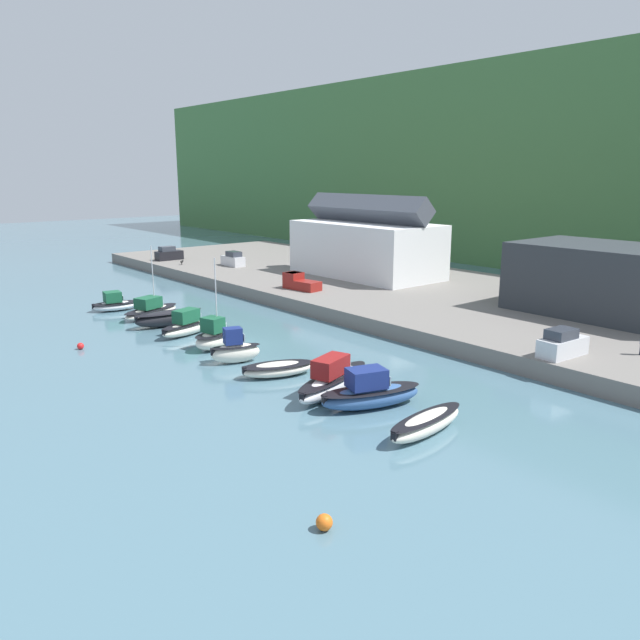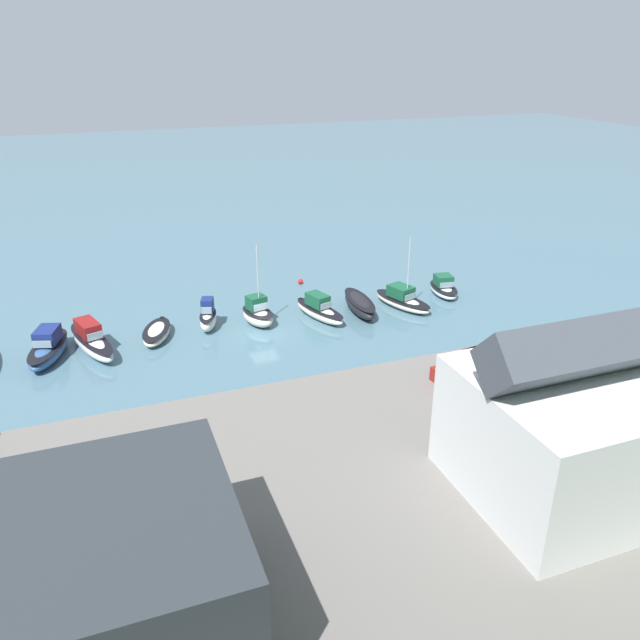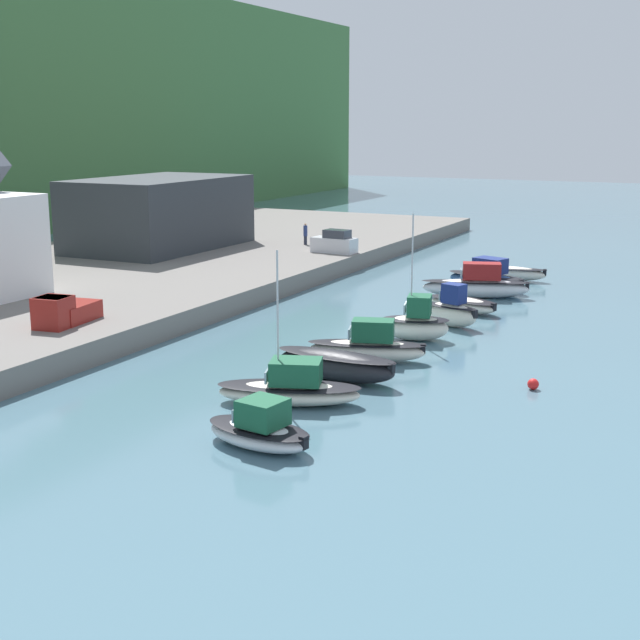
{
  "view_description": "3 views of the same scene",
  "coord_description": "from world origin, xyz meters",
  "px_view_note": "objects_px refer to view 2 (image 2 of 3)",
  "views": [
    {
      "loc": [
        46.28,
        -28.57,
        15.12
      ],
      "look_at": [
        3.34,
        7.15,
        1.82
      ],
      "focal_mm": 35.0,
      "sensor_mm": 36.0,
      "label": 1
    },
    {
      "loc": [
        13.58,
        51.54,
        24.74
      ],
      "look_at": [
        -3.96,
        4.52,
        2.55
      ],
      "focal_mm": 35.0,
      "sensor_mm": 36.0,
      "label": 2
    },
    {
      "loc": [
        -51.8,
        -20.62,
        13.5
      ],
      "look_at": [
        -2.69,
        3.41,
        1.3
      ],
      "focal_mm": 50.0,
      "sensor_mm": 36.0,
      "label": 3
    }
  ],
  "objects_px": {
    "mooring_buoy_0": "(300,281)",
    "moored_boat_8": "(48,348)",
    "moored_boat_6": "(157,333)",
    "moored_boat_7": "(91,341)",
    "moored_boat_0": "(443,288)",
    "moored_boat_3": "(319,310)",
    "moored_boat_5": "(208,317)",
    "pickup_truck_0": "(468,367)",
    "moored_boat_1": "(402,300)",
    "moored_boat_2": "(359,305)",
    "moored_boat_4": "(258,314)"
  },
  "relations": [
    {
      "from": "moored_boat_7",
      "to": "moored_boat_8",
      "type": "distance_m",
      "value": 3.49
    },
    {
      "from": "moored_boat_4",
      "to": "moored_boat_6",
      "type": "distance_m",
      "value": 9.56
    },
    {
      "from": "moored_boat_7",
      "to": "moored_boat_2",
      "type": "bearing_deg",
      "value": 161.11
    },
    {
      "from": "moored_boat_6",
      "to": "pickup_truck_0",
      "type": "distance_m",
      "value": 28.1
    },
    {
      "from": "moored_boat_4",
      "to": "pickup_truck_0",
      "type": "xyz_separation_m",
      "value": [
        -11.52,
        18.34,
        1.25
      ]
    },
    {
      "from": "moored_boat_0",
      "to": "moored_boat_3",
      "type": "height_order",
      "value": "moored_boat_3"
    },
    {
      "from": "moored_boat_3",
      "to": "pickup_truck_0",
      "type": "relative_size",
      "value": 1.45
    },
    {
      "from": "moored_boat_5",
      "to": "moored_boat_8",
      "type": "xyz_separation_m",
      "value": [
        14.06,
        1.52,
        -0.11
      ]
    },
    {
      "from": "moored_boat_5",
      "to": "pickup_truck_0",
      "type": "bearing_deg",
      "value": 148.07
    },
    {
      "from": "moored_boat_1",
      "to": "moored_boat_8",
      "type": "distance_m",
      "value": 33.73
    },
    {
      "from": "moored_boat_7",
      "to": "moored_boat_8",
      "type": "relative_size",
      "value": 1.16
    },
    {
      "from": "moored_boat_0",
      "to": "moored_boat_8",
      "type": "xyz_separation_m",
      "value": [
        39.52,
        1.3,
        0.23
      ]
    },
    {
      "from": "moored_boat_5",
      "to": "moored_boat_4",
      "type": "bearing_deg",
      "value": -172.09
    },
    {
      "from": "moored_boat_2",
      "to": "moored_boat_4",
      "type": "distance_m",
      "value": 10.39
    },
    {
      "from": "moored_boat_8",
      "to": "mooring_buoy_0",
      "type": "distance_m",
      "value": 27.91
    },
    {
      "from": "moored_boat_3",
      "to": "moored_boat_7",
      "type": "relative_size",
      "value": 0.82
    },
    {
      "from": "mooring_buoy_0",
      "to": "moored_boat_3",
      "type": "bearing_deg",
      "value": 82.05
    },
    {
      "from": "moored_boat_2",
      "to": "moored_boat_8",
      "type": "height_order",
      "value": "moored_boat_8"
    },
    {
      "from": "moored_boat_4",
      "to": "moored_boat_7",
      "type": "xyz_separation_m",
      "value": [
        15.2,
        0.51,
        -0.06
      ]
    },
    {
      "from": "moored_boat_2",
      "to": "moored_boat_6",
      "type": "height_order",
      "value": "moored_boat_2"
    },
    {
      "from": "moored_boat_4",
      "to": "mooring_buoy_0",
      "type": "distance_m",
      "value": 11.79
    },
    {
      "from": "moored_boat_7",
      "to": "moored_boat_3",
      "type": "bearing_deg",
      "value": 161.12
    },
    {
      "from": "moored_boat_5",
      "to": "moored_boat_7",
      "type": "distance_m",
      "value": 10.65
    },
    {
      "from": "moored_boat_1",
      "to": "pickup_truck_0",
      "type": "relative_size",
      "value": 1.53
    },
    {
      "from": "moored_boat_0",
      "to": "pickup_truck_0",
      "type": "xyz_separation_m",
      "value": [
        9.31,
        18.94,
        1.58
      ]
    },
    {
      "from": "mooring_buoy_0",
      "to": "moored_boat_8",
      "type": "bearing_deg",
      "value": 20.6
    },
    {
      "from": "moored_boat_1",
      "to": "moored_boat_0",
      "type": "bearing_deg",
      "value": 175.92
    },
    {
      "from": "pickup_truck_0",
      "to": "mooring_buoy_0",
      "type": "relative_size",
      "value": 8.42
    },
    {
      "from": "moored_boat_4",
      "to": "pickup_truck_0",
      "type": "height_order",
      "value": "moored_boat_4"
    },
    {
      "from": "moored_boat_2",
      "to": "moored_boat_4",
      "type": "bearing_deg",
      "value": 0.39
    },
    {
      "from": "moored_boat_3",
      "to": "mooring_buoy_0",
      "type": "height_order",
      "value": "moored_boat_3"
    },
    {
      "from": "moored_boat_5",
      "to": "mooring_buoy_0",
      "type": "bearing_deg",
      "value": -127.54
    },
    {
      "from": "moored_boat_3",
      "to": "moored_boat_2",
      "type": "bearing_deg",
      "value": 161.75
    },
    {
      "from": "moored_boat_0",
      "to": "moored_boat_2",
      "type": "xyz_separation_m",
      "value": [
        10.48,
        1.34,
        0.09
      ]
    },
    {
      "from": "moored_boat_6",
      "to": "moored_boat_7",
      "type": "bearing_deg",
      "value": 25.79
    },
    {
      "from": "moored_boat_5",
      "to": "pickup_truck_0",
      "type": "distance_m",
      "value": 25.09
    },
    {
      "from": "moored_boat_2",
      "to": "pickup_truck_0",
      "type": "xyz_separation_m",
      "value": [
        -1.17,
        17.6,
        1.48
      ]
    },
    {
      "from": "moored_boat_6",
      "to": "pickup_truck_0",
      "type": "height_order",
      "value": "pickup_truck_0"
    },
    {
      "from": "moored_boat_7",
      "to": "mooring_buoy_0",
      "type": "height_order",
      "value": "moored_boat_7"
    },
    {
      "from": "moored_boat_3",
      "to": "moored_boat_6",
      "type": "bearing_deg",
      "value": -20.86
    },
    {
      "from": "moored_boat_0",
      "to": "mooring_buoy_0",
      "type": "height_order",
      "value": "moored_boat_0"
    },
    {
      "from": "moored_boat_3",
      "to": "moored_boat_1",
      "type": "bearing_deg",
      "value": 160.37
    },
    {
      "from": "moored_boat_4",
      "to": "moored_boat_8",
      "type": "distance_m",
      "value": 18.7
    },
    {
      "from": "moored_boat_3",
      "to": "pickup_truck_0",
      "type": "xyz_separation_m",
      "value": [
        -5.46,
        17.64,
        1.45
      ]
    },
    {
      "from": "moored_boat_1",
      "to": "mooring_buoy_0",
      "type": "relative_size",
      "value": 12.91
    },
    {
      "from": "moored_boat_0",
      "to": "moored_boat_5",
      "type": "xyz_separation_m",
      "value": [
        25.46,
        -0.22,
        0.34
      ]
    },
    {
      "from": "moored_boat_0",
      "to": "moored_boat_4",
      "type": "height_order",
      "value": "moored_boat_4"
    },
    {
      "from": "moored_boat_0",
      "to": "mooring_buoy_0",
      "type": "relative_size",
      "value": 9.17
    },
    {
      "from": "moored_boat_0",
      "to": "moored_boat_3",
      "type": "relative_size",
      "value": 0.75
    },
    {
      "from": "moored_boat_0",
      "to": "moored_boat_4",
      "type": "bearing_deg",
      "value": 10.63
    }
  ]
}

